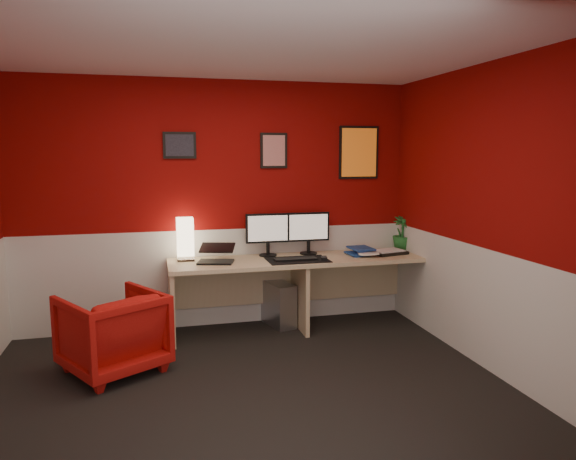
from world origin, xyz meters
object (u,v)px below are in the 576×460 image
Objects in this scene: armchair at (113,332)px; monitor_left at (268,228)px; laptop at (215,252)px; monitor_right at (309,226)px; zen_tray at (388,252)px; pc_tower at (278,304)px; potted_plant at (402,233)px; shoji_lamp at (185,240)px; desk at (300,293)px.

monitor_left is at bearing 179.12° from armchair.
laptop is at bearing -176.17° from armchair.
monitor_right reaches higher than zen_tray.
zen_tray reaches higher than pc_tower.
potted_plant is at bearing 164.86° from armchair.
shoji_lamp is 1.09× the size of potted_plant.
monitor_right is (0.43, -0.00, 0.00)m from monitor_left.
desk is at bearing -127.02° from monitor_right.
monitor_left and monitor_right have the same top height.
monitor_left reaches higher than armchair.
potted_plant is (0.24, 0.19, 0.17)m from zen_tray.
laptop is 1.03m from monitor_right.
monitor_right reaches higher than potted_plant.
monitor_right is (0.15, 0.20, 0.66)m from desk.
potted_plant is (2.05, 0.21, 0.07)m from laptop.
pc_tower is at bearing 176.65° from armchair.
monitor_right is 1.06m from potted_plant.
laptop is at bearing -178.46° from pc_tower.
desk is 5.78× the size of pc_tower.
potted_plant is 3.14m from armchair.
desk is 0.74m from monitor_left.
monitor_left is at bearing 37.48° from laptop.
potted_plant is at bearing -0.52° from monitor_left.
armchair is (-1.58, -0.83, 0.11)m from pc_tower.
desk is 0.70m from monitor_right.
desk is 7.88× the size of laptop.
pc_tower is at bearing -17.36° from monitor_left.
shoji_lamp reaches higher than armchair.
armchair is at bearing -155.75° from monitor_right.
monitor_right reaches higher than laptop.
shoji_lamp is at bearing -178.65° from monitor_left.
desk is 1.26m from shoji_lamp.
zen_tray is 0.95× the size of potted_plant.
pc_tower is at bearing -174.74° from monitor_right.
zen_tray reaches higher than armchair.
laptop is 0.92m from pc_tower.
laptop is (-0.85, -0.03, 0.47)m from desk.
laptop is 1.23m from armchair.
laptop is at bearing -158.54° from monitor_left.
pc_tower is (-0.33, -0.03, -0.80)m from monitor_right.
desk is 1.33m from potted_plant.
laptop is 0.57× the size of monitor_left.
monitor_right is at bearing -0.06° from monitor_left.
monitor_right reaches higher than shoji_lamp.
shoji_lamp is 0.89× the size of pc_tower.
monitor_right is 0.88m from zen_tray.
desk is 7.09× the size of potted_plant.
zen_tray is (2.08, -0.18, -0.18)m from shoji_lamp.
monitor_right reaches higher than armchair.
monitor_right is 1.58× the size of potted_plant.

